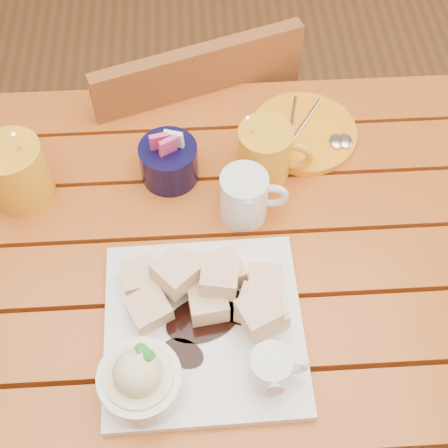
{
  "coord_description": "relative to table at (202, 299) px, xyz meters",
  "views": [
    {
      "loc": [
        0.01,
        -0.48,
        1.58
      ],
      "look_at": [
        0.04,
        0.03,
        0.82
      ],
      "focal_mm": 50.0,
      "sensor_mm": 36.0,
      "label": 1
    }
  ],
  "objects": [
    {
      "name": "orange_saucer",
      "position": [
        0.19,
        0.26,
        0.11
      ],
      "size": [
        0.19,
        0.19,
        0.02
      ],
      "rotation": [
        0.0,
        0.0,
        -0.43
      ],
      "color": "orange",
      "rests_on": "table"
    },
    {
      "name": "chair_far",
      "position": [
        -0.02,
        0.48,
        -0.17
      ],
      "size": [
        0.51,
        0.51,
        0.85
      ],
      "rotation": [
        0.0,
        0.0,
        3.47
      ],
      "color": "brown",
      "rests_on": "ground"
    },
    {
      "name": "coffee_mug_left",
      "position": [
        -0.29,
        0.16,
        0.16
      ],
      "size": [
        0.14,
        0.1,
        0.17
      ],
      "rotation": [
        0.0,
        0.0,
        -0.06
      ],
      "color": "orange",
      "rests_on": "table"
    },
    {
      "name": "ground",
      "position": [
        0.0,
        -0.0,
        -0.64
      ],
      "size": [
        5.0,
        5.0,
        0.0
      ],
      "primitive_type": "plane",
      "color": "brown",
      "rests_on": "ground"
    },
    {
      "name": "sugar_caddy",
      "position": [
        -0.04,
        0.18,
        0.14
      ],
      "size": [
        0.1,
        0.1,
        0.1
      ],
      "color": "black",
      "rests_on": "table"
    },
    {
      "name": "coffee_mug_right",
      "position": [
        0.12,
        0.18,
        0.16
      ],
      "size": [
        0.13,
        0.09,
        0.15
      ],
      "rotation": [
        0.0,
        0.0,
        -0.21
      ],
      "color": "orange",
      "rests_on": "table"
    },
    {
      "name": "cream_pitcher",
      "position": [
        0.08,
        0.1,
        0.15
      ],
      "size": [
        0.11,
        0.09,
        0.09
      ],
      "rotation": [
        0.0,
        0.0,
        -0.07
      ],
      "color": "white",
      "rests_on": "table"
    },
    {
      "name": "dessert_plate",
      "position": [
        -0.01,
        -0.12,
        0.14
      ],
      "size": [
        0.29,
        0.29,
        0.11
      ],
      "rotation": [
        0.0,
        0.0,
        0.02
      ],
      "color": "white",
      "rests_on": "table"
    },
    {
      "name": "table",
      "position": [
        0.0,
        0.0,
        0.0
      ],
      "size": [
        1.2,
        0.79,
        0.75
      ],
      "color": "#9F4114",
      "rests_on": "ground"
    }
  ]
}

